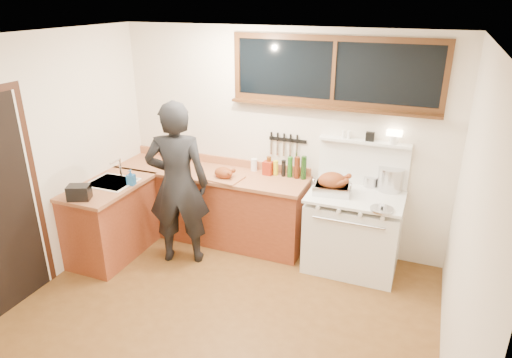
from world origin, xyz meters
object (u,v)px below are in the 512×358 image
at_px(vintage_stove, 353,230).
at_px(cutting_board, 224,175).
at_px(man, 178,184).
at_px(roast_turkey, 333,185).

distance_m(vintage_stove, cutting_board, 1.61).
distance_m(vintage_stove, man, 2.03).
xyz_separation_m(vintage_stove, roast_turkey, (-0.26, -0.06, 0.53)).
bearing_deg(cutting_board, man, -128.63).
bearing_deg(vintage_stove, cutting_board, -175.23).
bearing_deg(roast_turkey, vintage_stove, 12.68).
bearing_deg(cutting_board, vintage_stove, 4.77).
bearing_deg(roast_turkey, man, -162.42).
xyz_separation_m(man, cutting_board, (0.36, 0.45, 0.00)).
distance_m(man, roast_turkey, 1.71).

